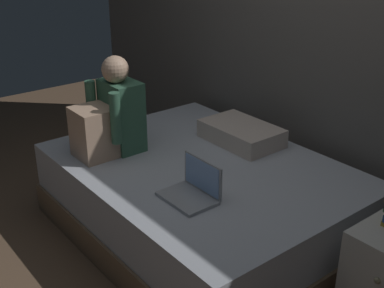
% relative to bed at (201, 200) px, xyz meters
% --- Properties ---
extents(ground_plane, '(8.00, 8.00, 0.00)m').
position_rel_bed_xyz_m(ground_plane, '(0.20, -0.30, -0.26)').
color(ground_plane, brown).
extents(wall_back, '(5.60, 0.10, 2.70)m').
position_rel_bed_xyz_m(wall_back, '(0.20, 0.90, 1.09)').
color(wall_back, '#605B56').
rests_on(wall_back, ground_plane).
extents(bed, '(2.00, 1.50, 0.53)m').
position_rel_bed_xyz_m(bed, '(0.00, 0.00, 0.00)').
color(bed, '#7A6047').
rests_on(bed, ground_plane).
extents(person_sitting, '(0.39, 0.44, 0.66)m').
position_rel_bed_xyz_m(person_sitting, '(-0.54, -0.35, 0.52)').
color(person_sitting, '#38664C').
rests_on(person_sitting, bed).
extents(laptop, '(0.32, 0.23, 0.22)m').
position_rel_bed_xyz_m(laptop, '(0.30, -0.31, 0.32)').
color(laptop, '#9EA0A5').
rests_on(laptop, bed).
extents(pillow, '(0.56, 0.36, 0.13)m').
position_rel_bed_xyz_m(pillow, '(-0.10, 0.45, 0.33)').
color(pillow, beige).
rests_on(pillow, bed).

